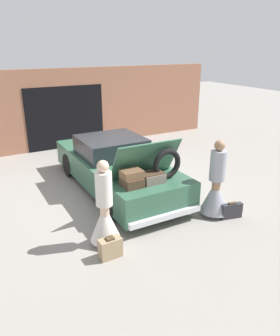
# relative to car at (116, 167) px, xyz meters

# --- Properties ---
(ground_plane) EXTENTS (40.00, 40.00, 0.00)m
(ground_plane) POSITION_rel_car_xyz_m (0.00, 0.02, -0.60)
(ground_plane) COLOR gray
(garage_wall_back) EXTENTS (12.00, 0.14, 2.80)m
(garage_wall_back) POSITION_rel_car_xyz_m (0.00, 4.27, 0.79)
(garage_wall_back) COLOR #9E664C
(garage_wall_back) RESTS_ON ground_plane
(car) EXTENTS (1.81, 4.72, 1.68)m
(car) POSITION_rel_car_xyz_m (0.00, 0.00, 0.00)
(car) COLOR #336047
(car) RESTS_ON ground_plane
(person_left) EXTENTS (0.58, 0.58, 1.66)m
(person_left) POSITION_rel_car_xyz_m (-1.27, -2.22, -0.01)
(person_left) COLOR beige
(person_left) RESTS_ON ground_plane
(person_right) EXTENTS (0.64, 0.64, 1.71)m
(person_right) POSITION_rel_car_xyz_m (1.27, -2.34, 0.00)
(person_right) COLOR #997051
(person_right) RESTS_ON ground_plane
(suitcase_beside_left_person) EXTENTS (0.41, 0.22, 0.40)m
(suitcase_beside_left_person) POSITION_rel_car_xyz_m (-1.37, -2.66, -0.42)
(suitcase_beside_left_person) COLOR #9E8460
(suitcase_beside_left_person) RESTS_ON ground_plane
(suitcase_beside_right_person) EXTENTS (0.49, 0.22, 0.37)m
(suitcase_beside_right_person) POSITION_rel_car_xyz_m (1.49, -2.65, -0.43)
(suitcase_beside_right_person) COLOR #2D2D33
(suitcase_beside_right_person) RESTS_ON ground_plane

